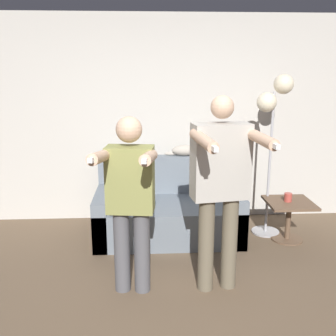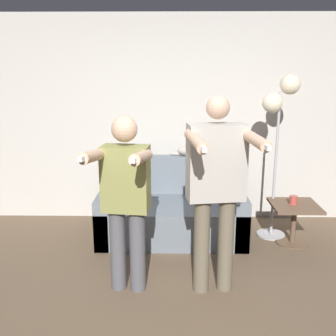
% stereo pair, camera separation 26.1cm
% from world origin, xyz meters
% --- Properties ---
extents(ground_plane, '(16.00, 16.00, 0.00)m').
position_xyz_m(ground_plane, '(0.00, 0.00, 0.00)').
color(ground_plane, brown).
extents(wall_back, '(10.00, 0.05, 2.60)m').
position_xyz_m(wall_back, '(0.00, 2.45, 1.30)').
color(wall_back, beige).
rests_on(wall_back, ground_plane).
extents(couch, '(1.68, 0.92, 0.90)m').
position_xyz_m(couch, '(0.08, 1.82, 0.28)').
color(couch, slate).
rests_on(couch, ground_plane).
extents(person_left, '(0.52, 0.71, 1.57)m').
position_xyz_m(person_left, '(-0.31, 0.61, 0.90)').
color(person_left, '#56565B').
rests_on(person_left, ground_plane).
extents(person_right, '(0.62, 0.73, 1.73)m').
position_xyz_m(person_right, '(0.46, 0.61, 1.01)').
color(person_right, '#6B604C').
rests_on(person_right, ground_plane).
extents(cat, '(0.44, 0.15, 0.17)m').
position_xyz_m(cat, '(0.31, 2.17, 0.97)').
color(cat, '#B7AD9E').
rests_on(cat, couch).
extents(floor_lamp, '(0.40, 0.33, 1.89)m').
position_xyz_m(floor_lamp, '(1.27, 1.82, 1.49)').
color(floor_lamp, '#B2B2B7').
rests_on(floor_lamp, ground_plane).
extents(side_table, '(0.52, 0.52, 0.47)m').
position_xyz_m(side_table, '(1.46, 1.61, 0.34)').
color(side_table, brown).
rests_on(side_table, ground_plane).
extents(cup, '(0.09, 0.09, 0.10)m').
position_xyz_m(cup, '(1.44, 1.62, 0.52)').
color(cup, '#B7473D').
rests_on(cup, side_table).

